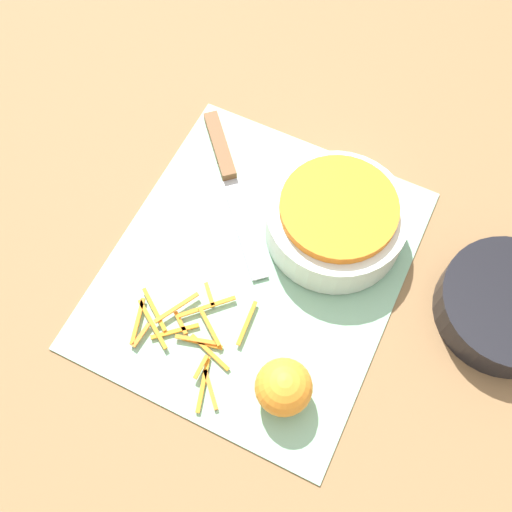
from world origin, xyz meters
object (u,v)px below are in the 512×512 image
orange_left (284,387)px  knife (225,163)px  bowl_speckled (336,219)px  bowl_dark (507,306)px

orange_left → knife: bearing=-141.1°
bowl_speckled → orange_left: 0.23m
knife → bowl_dark: bearing=42.5°
bowl_dark → orange_left: size_ratio=2.56×
bowl_speckled → orange_left: bowl_speckled is taller
knife → orange_left: orange_left is taller
bowl_speckled → knife: bearing=-100.0°
orange_left → bowl_dark: bearing=136.3°
bowl_dark → knife: bowl_dark is taller
orange_left → bowl_speckled: bearing=-172.5°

